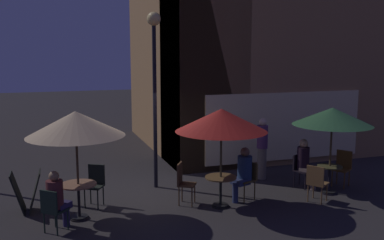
{
  "coord_description": "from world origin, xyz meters",
  "views": [
    {
      "loc": [
        -2.09,
        -10.41,
        3.57
      ],
      "look_at": [
        1.22,
        -0.54,
        1.92
      ],
      "focal_mm": 41.06,
      "sensor_mm": 36.0,
      "label": 1
    }
  ],
  "objects_px": {
    "cafe_chair_4": "(317,181)",
    "cafe_chair_6": "(95,181)",
    "cafe_table_2": "(79,193)",
    "patio_umbrella_1": "(332,117)",
    "menu_sandwich_board": "(26,192)",
    "patio_umbrella_0": "(221,120)",
    "cafe_chair_5": "(52,207)",
    "patron_seated_1": "(305,161)",
    "cafe_table_0": "(221,185)",
    "patron_seated_2": "(57,197)",
    "patio_umbrella_2": "(76,124)",
    "cafe_table_1": "(329,175)",
    "cafe_chair_1": "(183,180)",
    "street_lamp_near_corner": "(154,64)",
    "patron_seated_0": "(243,171)",
    "patron_standing_3": "(262,148)",
    "cafe_chair_0": "(247,177)",
    "cafe_chair_3": "(300,167)",
    "cafe_chair_2": "(343,165)"
  },
  "relations": [
    {
      "from": "cafe_table_2",
      "to": "cafe_table_0",
      "type": "bearing_deg",
      "value": -4.91
    },
    {
      "from": "patio_umbrella_0",
      "to": "cafe_chair_6",
      "type": "height_order",
      "value": "patio_umbrella_0"
    },
    {
      "from": "cafe_table_2",
      "to": "patio_umbrella_1",
      "type": "distance_m",
      "value": 6.27
    },
    {
      "from": "street_lamp_near_corner",
      "to": "cafe_table_0",
      "type": "xyz_separation_m",
      "value": [
        1.06,
        -1.91,
        -2.7
      ]
    },
    {
      "from": "cafe_table_1",
      "to": "cafe_table_2",
      "type": "height_order",
      "value": "cafe_table_2"
    },
    {
      "from": "cafe_table_1",
      "to": "cafe_chair_0",
      "type": "bearing_deg",
      "value": 173.29
    },
    {
      "from": "cafe_table_1",
      "to": "cafe_chair_1",
      "type": "distance_m",
      "value": 3.75
    },
    {
      "from": "cafe_table_1",
      "to": "cafe_chair_5",
      "type": "distance_m",
      "value": 6.67
    },
    {
      "from": "menu_sandwich_board",
      "to": "cafe_chair_2",
      "type": "xyz_separation_m",
      "value": [
        7.9,
        -0.58,
        0.09
      ]
    },
    {
      "from": "cafe_chair_5",
      "to": "patron_seated_1",
      "type": "distance_m",
      "value": 6.37
    },
    {
      "from": "patio_umbrella_0",
      "to": "patron_standing_3",
      "type": "height_order",
      "value": "patio_umbrella_0"
    },
    {
      "from": "patio_umbrella_1",
      "to": "patron_standing_3",
      "type": "distance_m",
      "value": 2.25
    },
    {
      "from": "menu_sandwich_board",
      "to": "cafe_chair_2",
      "type": "distance_m",
      "value": 7.92
    },
    {
      "from": "cafe_chair_6",
      "to": "patron_seated_1",
      "type": "distance_m",
      "value": 5.34
    },
    {
      "from": "cafe_table_2",
      "to": "patio_umbrella_1",
      "type": "xyz_separation_m",
      "value": [
        6.11,
        -0.24,
        1.38
      ]
    },
    {
      "from": "patron_seated_0",
      "to": "patron_seated_2",
      "type": "bearing_deg",
      "value": -13.27
    },
    {
      "from": "cafe_table_2",
      "to": "patio_umbrella_1",
      "type": "relative_size",
      "value": 0.36
    },
    {
      "from": "cafe_chair_6",
      "to": "patron_standing_3",
      "type": "distance_m",
      "value": 4.73
    },
    {
      "from": "cafe_table_2",
      "to": "cafe_chair_5",
      "type": "xyz_separation_m",
      "value": [
        -0.55,
        -0.6,
        -0.05
      ]
    },
    {
      "from": "cafe_chair_6",
      "to": "patron_seated_1",
      "type": "height_order",
      "value": "patron_seated_1"
    },
    {
      "from": "cafe_chair_0",
      "to": "cafe_chair_3",
      "type": "bearing_deg",
      "value": 174.58
    },
    {
      "from": "cafe_table_2",
      "to": "patron_seated_2",
      "type": "bearing_deg",
      "value": -132.33
    },
    {
      "from": "cafe_table_0",
      "to": "cafe_chair_1",
      "type": "bearing_deg",
      "value": 149.15
    },
    {
      "from": "cafe_table_0",
      "to": "patio_umbrella_2",
      "type": "xyz_separation_m",
      "value": [
        -3.15,
        0.27,
        1.54
      ]
    },
    {
      "from": "cafe_table_1",
      "to": "cafe_chair_0",
      "type": "relative_size",
      "value": 0.79
    },
    {
      "from": "cafe_chair_0",
      "to": "patio_umbrella_1",
      "type": "bearing_deg",
      "value": 153.85
    },
    {
      "from": "cafe_chair_1",
      "to": "patron_seated_1",
      "type": "height_order",
      "value": "patron_seated_1"
    },
    {
      "from": "patio_umbrella_1",
      "to": "cafe_chair_6",
      "type": "relative_size",
      "value": 2.28
    },
    {
      "from": "patio_umbrella_2",
      "to": "cafe_chair_0",
      "type": "xyz_separation_m",
      "value": [
        3.95,
        0.01,
        -1.5
      ]
    },
    {
      "from": "patio_umbrella_0",
      "to": "menu_sandwich_board",
      "type": "bearing_deg",
      "value": 166.05
    },
    {
      "from": "street_lamp_near_corner",
      "to": "cafe_table_2",
      "type": "relative_size",
      "value": 5.81
    },
    {
      "from": "cafe_table_0",
      "to": "patio_umbrella_0",
      "type": "relative_size",
      "value": 0.32
    },
    {
      "from": "cafe_chair_5",
      "to": "patio_umbrella_2",
      "type": "bearing_deg",
      "value": 0.0
    },
    {
      "from": "cafe_table_0",
      "to": "patron_seated_2",
      "type": "distance_m",
      "value": 3.61
    },
    {
      "from": "street_lamp_near_corner",
      "to": "cafe_chair_2",
      "type": "bearing_deg",
      "value": -17.01
    },
    {
      "from": "patron_seated_0",
      "to": "street_lamp_near_corner",
      "type": "bearing_deg",
      "value": -63.42
    },
    {
      "from": "cafe_table_1",
      "to": "cafe_chair_1",
      "type": "height_order",
      "value": "cafe_chair_1"
    },
    {
      "from": "street_lamp_near_corner",
      "to": "patio_umbrella_2",
      "type": "distance_m",
      "value": 2.9
    },
    {
      "from": "patio_umbrella_0",
      "to": "patron_standing_3",
      "type": "bearing_deg",
      "value": 41.54
    },
    {
      "from": "street_lamp_near_corner",
      "to": "patio_umbrella_1",
      "type": "relative_size",
      "value": 2.07
    },
    {
      "from": "menu_sandwich_board",
      "to": "cafe_chair_4",
      "type": "distance_m",
      "value": 6.65
    },
    {
      "from": "cafe_chair_3",
      "to": "patron_seated_2",
      "type": "relative_size",
      "value": 0.7
    },
    {
      "from": "cafe_chair_4",
      "to": "cafe_chair_6",
      "type": "height_order",
      "value": "cafe_chair_6"
    },
    {
      "from": "patio_umbrella_2",
      "to": "cafe_chair_4",
      "type": "height_order",
      "value": "patio_umbrella_2"
    },
    {
      "from": "menu_sandwich_board",
      "to": "patio_umbrella_0",
      "type": "xyz_separation_m",
      "value": [
        4.22,
        -1.05,
        1.55
      ]
    },
    {
      "from": "street_lamp_near_corner",
      "to": "patio_umbrella_0",
      "type": "bearing_deg",
      "value": -61.04
    },
    {
      "from": "cafe_table_2",
      "to": "cafe_chair_4",
      "type": "bearing_deg",
      "value": -7.56
    },
    {
      "from": "patron_seated_0",
      "to": "patron_seated_1",
      "type": "height_order",
      "value": "patron_seated_1"
    },
    {
      "from": "street_lamp_near_corner",
      "to": "cafe_chair_0",
      "type": "bearing_deg",
      "value": -41.13
    },
    {
      "from": "menu_sandwich_board",
      "to": "patron_seated_2",
      "type": "relative_size",
      "value": 0.73
    }
  ]
}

